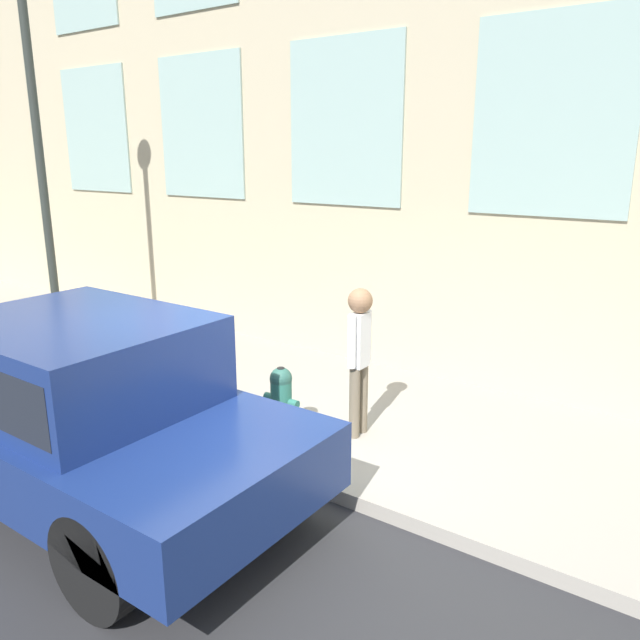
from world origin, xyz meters
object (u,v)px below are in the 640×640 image
at_px(fire_hydrant, 281,401).
at_px(parked_car_navy_near, 81,401).
at_px(street_lamp, 36,123).
at_px(person, 359,349).

xyz_separation_m(fire_hydrant, parked_car_navy_near, (-1.77, 0.81, 0.41)).
relative_size(fire_hydrant, street_lamp, 0.14).
distance_m(fire_hydrant, parked_car_navy_near, 1.99).
bearing_deg(fire_hydrant, parked_car_navy_near, 155.48).
bearing_deg(person, fire_hydrant, 148.98).
bearing_deg(street_lamp, person, -88.47).
xyz_separation_m(fire_hydrant, person, (0.49, -0.64, 0.57)).
bearing_deg(fire_hydrant, person, -52.22).
distance_m(parked_car_navy_near, street_lamp, 4.98).
relative_size(person, street_lamp, 0.30).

